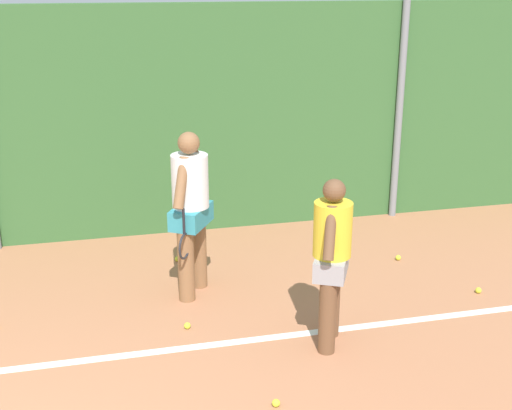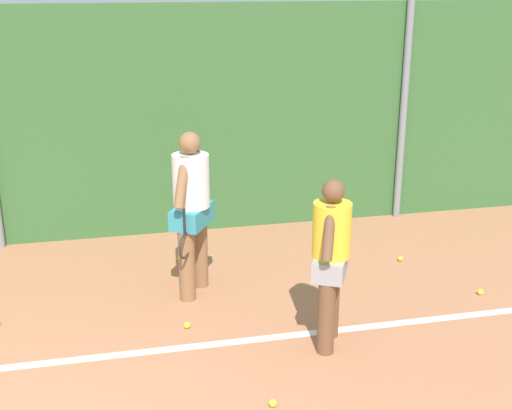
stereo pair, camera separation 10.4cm
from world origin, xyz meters
name	(u,v)px [view 2 (the right image)]	position (x,y,z in m)	size (l,w,h in m)	color
fence_post_right	(404,109)	(5.46, 5.26, 1.57)	(0.10, 0.10, 3.14)	gray
player_foreground_near	(331,255)	(3.36, 2.07, 0.92)	(0.46, 0.63, 1.63)	brown
player_midcourt	(192,205)	(2.26, 3.43, 1.02)	(0.54, 0.75, 1.81)	#8C603D
tennis_ball_2	(180,258)	(2.20, 4.31, 0.03)	(0.07, 0.07, 0.07)	#CCDB33
tennis_ball_4	(273,403)	(2.62, 1.22, 0.03)	(0.07, 0.07, 0.07)	#CCDB33
tennis_ball_6	(401,259)	(4.85, 3.72, 0.03)	(0.07, 0.07, 0.07)	#CCDB33
tennis_ball_8	(480,292)	(5.32, 2.68, 0.03)	(0.07, 0.07, 0.07)	#CCDB33
tennis_ball_11	(187,325)	(2.09, 2.65, 0.03)	(0.07, 0.07, 0.07)	#CCDB33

